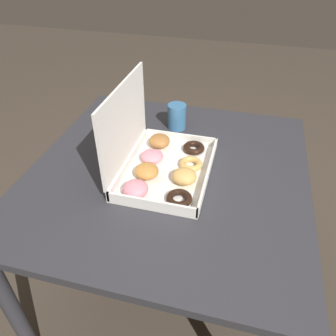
% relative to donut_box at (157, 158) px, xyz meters
% --- Properties ---
extents(ground_plane, '(8.00, 8.00, 0.00)m').
position_rel_donut_box_xyz_m(ground_plane, '(0.02, -0.04, -0.76)').
color(ground_plane, '#42382D').
extents(dining_table, '(1.02, 0.99, 0.71)m').
position_rel_donut_box_xyz_m(dining_table, '(0.02, -0.04, -0.15)').
color(dining_table, '#2D2D33').
rests_on(dining_table, ground_plane).
extents(donut_box, '(0.41, 0.30, 0.32)m').
position_rel_donut_box_xyz_m(donut_box, '(0.00, 0.00, 0.00)').
color(donut_box, silver).
rests_on(donut_box, dining_table).
extents(coffee_mug, '(0.08, 0.08, 0.11)m').
position_rel_donut_box_xyz_m(coffee_mug, '(0.32, 0.00, 0.00)').
color(coffee_mug, teal).
rests_on(coffee_mug, dining_table).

